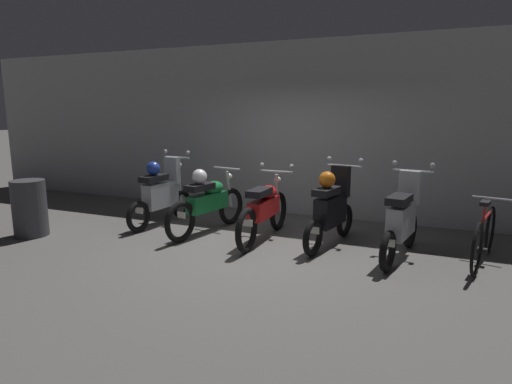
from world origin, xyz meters
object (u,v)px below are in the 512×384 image
(motorbike_slot_4, at_px, (402,220))
(bicycle, at_px, (484,237))
(motorbike_slot_1, at_px, (208,201))
(motorbike_slot_3, at_px, (331,208))
(motorbike_slot_2, at_px, (264,209))
(trash_bin, at_px, (30,208))
(motorbike_slot_0, at_px, (162,193))

(motorbike_slot_4, height_order, bicycle, motorbike_slot_4)
(motorbike_slot_1, height_order, motorbike_slot_3, motorbike_slot_3)
(motorbike_slot_2, xyz_separation_m, trash_bin, (-3.56, -1.28, -0.04))
(motorbike_slot_2, relative_size, bicycle, 1.15)
(bicycle, xyz_separation_m, trash_bin, (-6.63, -1.40, 0.09))
(motorbike_slot_4, bearing_deg, motorbike_slot_1, 178.88)
(motorbike_slot_3, bearing_deg, motorbike_slot_1, -176.60)
(motorbike_slot_0, bearing_deg, trash_bin, -136.70)
(motorbike_slot_2, relative_size, motorbike_slot_4, 1.17)
(motorbike_slot_4, bearing_deg, motorbike_slot_3, 169.94)
(trash_bin, bearing_deg, bicycle, 11.91)
(motorbike_slot_4, bearing_deg, motorbike_slot_0, 177.09)
(motorbike_slot_0, xyz_separation_m, motorbike_slot_4, (4.07, -0.21, -0.04))
(motorbike_slot_1, height_order, motorbike_slot_2, motorbike_slot_2)
(bicycle, bearing_deg, motorbike_slot_0, 179.51)
(motorbike_slot_2, height_order, trash_bin, motorbike_slot_2)
(motorbike_slot_4, bearing_deg, bicycle, 9.07)
(motorbike_slot_0, distance_m, trash_bin, 2.11)
(motorbike_slot_2, bearing_deg, trash_bin, -160.17)
(trash_bin, bearing_deg, motorbike_slot_4, 12.42)
(motorbike_slot_0, bearing_deg, motorbike_slot_4, -2.91)
(motorbike_slot_2, bearing_deg, motorbike_slot_1, 179.46)
(motorbike_slot_0, height_order, motorbike_slot_3, same)
(bicycle, bearing_deg, trash_bin, -168.09)
(motorbike_slot_0, distance_m, motorbike_slot_3, 3.05)
(motorbike_slot_3, relative_size, motorbike_slot_4, 1.00)
(motorbike_slot_0, distance_m, motorbike_slot_1, 1.03)
(motorbike_slot_0, height_order, bicycle, motorbike_slot_0)
(motorbike_slot_0, height_order, trash_bin, motorbike_slot_0)
(motorbike_slot_2, xyz_separation_m, motorbike_slot_4, (2.04, -0.05, 0.04))
(bicycle, bearing_deg, motorbike_slot_2, -177.89)
(motorbike_slot_1, height_order, motorbike_slot_4, motorbike_slot_4)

